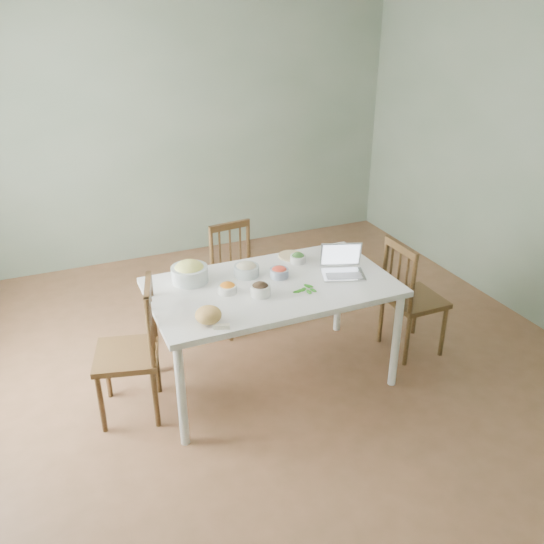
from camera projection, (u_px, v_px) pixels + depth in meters
name	position (u px, v px, depth m)	size (l,w,h in m)	color
floor	(267.00, 363.00, 4.64)	(5.00, 5.00, 0.00)	brown
wall_back	(177.00, 136.00, 6.12)	(5.00, 0.00, 2.70)	gray
wall_front	(540.00, 425.00, 1.99)	(5.00, 0.00, 2.70)	gray
wall_right	(530.00, 169.00, 4.94)	(0.00, 5.00, 2.70)	gray
dining_table	(272.00, 333.00, 4.28)	(1.76, 0.99, 0.83)	white
chair_far	(240.00, 280.00, 4.96)	(0.42, 0.40, 0.94)	#331D10
chair_left	(126.00, 352.00, 3.89)	(0.45, 0.43, 1.01)	#331D10
chair_right	(415.00, 297.00, 4.63)	(0.44, 0.42, 0.99)	#331D10
bread_boule	(208.00, 315.00, 3.60)	(0.17, 0.17, 0.11)	tan
butter_stick	(222.00, 327.00, 3.55)	(0.10, 0.03, 0.03)	white
bowl_squash	(189.00, 272.00, 4.11)	(0.27, 0.27, 0.16)	#D7C06C
bowl_carrot	(228.00, 288.00, 3.97)	(0.13, 0.13, 0.07)	#C75600
bowl_onion	(246.00, 269.00, 4.21)	(0.19, 0.19, 0.10)	beige
bowl_mushroom	(260.00, 289.00, 3.94)	(0.14, 0.14, 0.09)	black
bowl_redpep	(279.00, 272.00, 4.19)	(0.14, 0.14, 0.08)	red
bowl_broccoli	(298.00, 258.00, 4.43)	(0.12, 0.12, 0.08)	black
flatbread	(291.00, 256.00, 4.53)	(0.20, 0.20, 0.02)	#CCBA83
basil_bunch	(304.00, 289.00, 4.01)	(0.19, 0.19, 0.02)	#0C470B
laptop	(344.00, 262.00, 4.19)	(0.31, 0.26, 0.21)	silver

